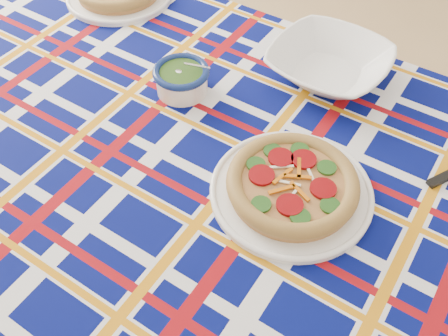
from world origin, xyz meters
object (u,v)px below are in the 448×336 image
Objects in this scene: dining_table at (208,177)px; main_focaccia_plate at (292,184)px; serving_bowl at (329,64)px; pesto_bowl at (182,78)px.

main_focaccia_plate is (0.21, 0.01, 0.12)m from dining_table.
serving_bowl is (-0.13, 0.38, 0.00)m from main_focaccia_plate.
dining_table is 0.42m from serving_bowl.
serving_bowl is at bearing 74.76° from dining_table.
dining_table is 6.18× the size of serving_bowl.
dining_table is 5.28× the size of main_focaccia_plate.
dining_table is 0.25m from pesto_bowl.
dining_table is at bearing -100.80° from serving_bowl.
dining_table is 0.24m from main_focaccia_plate.
main_focaccia_plate is at bearing -15.90° from pesto_bowl.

